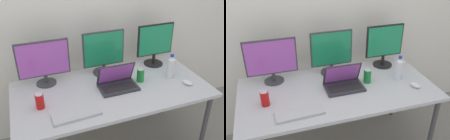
# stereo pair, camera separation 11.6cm
# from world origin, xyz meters

# --- Properties ---
(wall_back) EXTENTS (7.00, 0.08, 2.60)m
(wall_back) POSITION_xyz_m (0.00, 0.59, 1.30)
(wall_back) COLOR silver
(wall_back) RESTS_ON ground
(work_desk) EXTENTS (1.69, 0.83, 0.74)m
(work_desk) POSITION_xyz_m (0.00, 0.00, 0.68)
(work_desk) COLOR #424247
(work_desk) RESTS_ON ground
(monitor_left) EXTENTS (0.45, 0.18, 0.41)m
(monitor_left) POSITION_xyz_m (-0.52, 0.28, 0.96)
(monitor_left) COLOR #38383D
(monitor_left) RESTS_ON work_desk
(monitor_center) EXTENTS (0.39, 0.21, 0.42)m
(monitor_center) POSITION_xyz_m (0.02, 0.29, 0.96)
(monitor_center) COLOR #38383D
(monitor_center) RESTS_ON work_desk
(monitor_right) EXTENTS (0.38, 0.19, 0.43)m
(monitor_right) POSITION_xyz_m (0.56, 0.28, 0.97)
(monitor_right) COLOR black
(monitor_right) RESTS_ON work_desk
(laptop_silver) EXTENTS (0.33, 0.21, 0.22)m
(laptop_silver) POSITION_xyz_m (0.05, 0.00, 0.79)
(laptop_silver) COLOR #2D2D33
(laptop_silver) RESTS_ON work_desk
(keyboard_main) EXTENTS (0.37, 0.15, 0.02)m
(keyboard_main) POSITION_xyz_m (-0.38, -0.26, 0.75)
(keyboard_main) COLOR #B2B2B7
(keyboard_main) RESTS_ON work_desk
(mouse_by_keyboard) EXTENTS (0.09, 0.11, 0.04)m
(mouse_by_keyboard) POSITION_xyz_m (0.65, -0.18, 0.76)
(mouse_by_keyboard) COLOR silver
(mouse_by_keyboard) RESTS_ON work_desk
(water_bottle) EXTENTS (0.07, 0.07, 0.23)m
(water_bottle) POSITION_xyz_m (0.58, -0.01, 0.85)
(water_bottle) COLOR silver
(water_bottle) RESTS_ON work_desk
(soda_can_near_keyboard) EXTENTS (0.07, 0.07, 0.13)m
(soda_can_near_keyboard) POSITION_xyz_m (0.28, 0.02, 0.80)
(soda_can_near_keyboard) COLOR #197F33
(soda_can_near_keyboard) RESTS_ON work_desk
(soda_can_by_laptop) EXTENTS (0.07, 0.07, 0.13)m
(soda_can_by_laptop) POSITION_xyz_m (-0.62, -0.07, 0.80)
(soda_can_by_laptop) COLOR red
(soda_can_by_laptop) RESTS_ON work_desk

